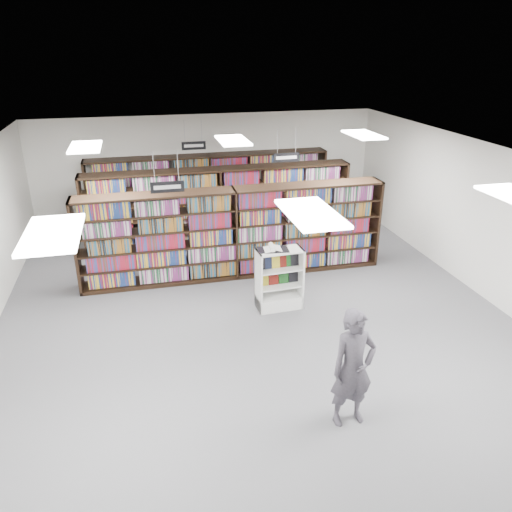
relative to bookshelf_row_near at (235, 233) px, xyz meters
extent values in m
plane|color=#4B4B4F|center=(0.00, -2.00, -1.05)|extent=(12.00, 12.00, 0.00)
cube|color=white|center=(0.00, -2.00, 2.15)|extent=(10.00, 12.00, 0.10)
cube|color=white|center=(0.00, 4.00, 0.55)|extent=(10.00, 0.10, 3.20)
cube|color=white|center=(0.00, -8.00, 0.55)|extent=(10.00, 0.10, 3.20)
cube|color=white|center=(5.00, -2.00, 0.55)|extent=(0.10, 12.00, 3.20)
cube|color=black|center=(0.00, 0.00, 0.00)|extent=(7.00, 0.60, 2.10)
cube|color=maroon|center=(0.00, 0.00, 0.00)|extent=(6.88, 0.42, 1.98)
cube|color=black|center=(0.00, 2.00, 0.00)|extent=(7.00, 0.60, 2.10)
cube|color=maroon|center=(0.00, 2.00, 0.00)|extent=(6.88, 0.42, 1.98)
cube|color=black|center=(0.00, 3.70, 0.00)|extent=(7.00, 0.60, 2.10)
cube|color=maroon|center=(0.00, 3.70, 0.00)|extent=(6.88, 0.42, 1.98)
cylinder|color=#B2B2B7|center=(-1.73, -1.00, 1.86)|extent=(0.01, 0.01, 0.58)
cylinder|color=#B2B2B7|center=(-1.27, -1.00, 1.86)|extent=(0.01, 0.01, 0.58)
cube|color=black|center=(-1.50, -1.00, 1.46)|extent=(0.65, 0.02, 0.22)
cube|color=silver|center=(-1.50, -1.01, 1.46)|extent=(0.52, 0.00, 0.08)
cylinder|color=#B2B2B7|center=(1.27, 1.00, 1.86)|extent=(0.01, 0.01, 0.58)
cylinder|color=#B2B2B7|center=(1.73, 1.00, 1.86)|extent=(0.01, 0.01, 0.58)
cube|color=black|center=(1.50, 1.00, 1.46)|extent=(0.65, 0.02, 0.22)
cube|color=silver|center=(1.50, 0.99, 1.46)|extent=(0.52, 0.00, 0.08)
cylinder|color=#B2B2B7|center=(-0.73, 3.00, 1.86)|extent=(0.01, 0.01, 0.58)
cylinder|color=#B2B2B7|center=(-0.27, 3.00, 1.86)|extent=(0.01, 0.01, 0.58)
cube|color=black|center=(-0.50, 3.00, 1.46)|extent=(0.65, 0.02, 0.22)
cube|color=silver|center=(-0.50, 2.99, 1.46)|extent=(0.52, 0.00, 0.08)
cube|color=white|center=(-3.00, -5.00, 2.11)|extent=(0.60, 1.20, 0.04)
cube|color=white|center=(0.00, -5.00, 2.11)|extent=(0.60, 1.20, 0.04)
cube|color=white|center=(-3.00, 0.00, 2.11)|extent=(0.60, 1.20, 0.04)
cube|color=white|center=(0.00, 0.00, 2.11)|extent=(0.60, 1.20, 0.04)
cube|color=white|center=(3.00, 0.00, 2.11)|extent=(0.60, 1.20, 0.04)
cube|color=silver|center=(0.57, -1.74, -0.91)|extent=(0.95, 0.51, 0.28)
cube|color=silver|center=(0.13, -1.76, -0.40)|extent=(0.06, 0.46, 1.29)
cube|color=silver|center=(1.02, -1.72, -0.40)|extent=(0.06, 0.46, 1.29)
cube|color=silver|center=(0.56, -1.53, -0.40)|extent=(0.93, 0.08, 1.29)
cube|color=silver|center=(0.57, -1.74, 0.23)|extent=(0.95, 0.51, 0.03)
cube|color=silver|center=(0.57, -1.74, -0.54)|extent=(0.86, 0.46, 0.02)
cube|color=silver|center=(0.57, -1.74, -0.17)|extent=(0.86, 0.46, 0.02)
cube|color=black|center=(0.23, -1.71, -0.02)|extent=(0.19, 0.08, 0.28)
cube|color=#161D3A|center=(0.37, -1.70, -0.02)|extent=(0.19, 0.08, 0.28)
cube|color=gold|center=(0.50, -1.70, -0.02)|extent=(0.19, 0.08, 0.28)
cube|color=maroon|center=(0.64, -1.69, -0.02)|extent=(0.19, 0.08, 0.28)
cube|color=#154D18|center=(0.78, -1.68, -0.02)|extent=(0.19, 0.08, 0.28)
cube|color=black|center=(0.91, -1.68, -0.02)|extent=(0.19, 0.08, 0.28)
cube|color=gold|center=(0.25, -1.71, -0.40)|extent=(0.21, 0.07, 0.26)
cube|color=maroon|center=(0.46, -1.70, -0.40)|extent=(0.21, 0.07, 0.26)
cube|color=#154D18|center=(0.68, -1.69, -0.40)|extent=(0.21, 0.07, 0.26)
cube|color=black|center=(0.89, -1.68, -0.40)|extent=(0.21, 0.07, 0.26)
cube|color=black|center=(0.44, -1.72, 0.25)|extent=(0.64, 0.42, 0.01)
cube|color=white|center=(0.29, -1.72, 0.26)|extent=(0.30, 0.35, 0.05)
cube|color=white|center=(0.58, -1.72, 0.26)|extent=(0.30, 0.35, 0.07)
cylinder|color=white|center=(0.42, -1.72, 0.30)|extent=(0.13, 0.32, 0.10)
imported|color=#48444D|center=(0.65, -5.22, -0.14)|extent=(0.69, 0.48, 1.81)
camera|label=1|loc=(-2.02, -10.51, 4.06)|focal=35.00mm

